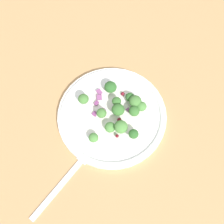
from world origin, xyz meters
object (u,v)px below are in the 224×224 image
plate (112,115)px  broccoli_floret_2 (120,110)px  broccoli_floret_0 (134,134)px  fork (67,178)px  broccoli_floret_1 (94,138)px

plate → broccoli_floret_2: bearing=89.8°
broccoli_floret_0 → fork: bearing=-66.2°
broccoli_floret_0 → broccoli_floret_2: bearing=-161.2°
plate → broccoli_floret_2: broccoli_floret_2 is taller
plate → broccoli_floret_1: 7.30cm
plate → broccoli_floret_1: size_ratio=11.58×
broccoli_floret_1 → fork: size_ratio=0.14×
broccoli_floret_1 → fork: (7.24, -6.63, -2.32)cm
fork → broccoli_floret_1: bearing=137.5°
plate → broccoli_floret_1: bearing=-41.6°
plate → fork: size_ratio=1.67×
plate → broccoli_floret_1: (5.31, -4.71, 1.71)cm
broccoli_floret_2 → fork: (12.54, -13.14, -3.25)cm
broccoli_floret_0 → fork: 16.79cm
broccoli_floret_0 → broccoli_floret_1: bearing=-93.7°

